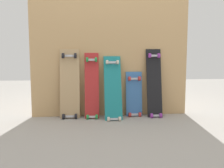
# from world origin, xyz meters

# --- Properties ---
(ground_plane) EXTENTS (12.00, 12.00, 0.00)m
(ground_plane) POSITION_xyz_m (0.00, 0.00, 0.00)
(ground_plane) COLOR #9E9991
(plywood_wall_panel) EXTENTS (2.00, 0.04, 1.58)m
(plywood_wall_panel) POSITION_xyz_m (0.00, 0.07, 0.79)
(plywood_wall_panel) COLOR tan
(plywood_wall_panel) RESTS_ON ground
(skateboard_natural) EXTENTS (0.24, 0.17, 0.91)m
(skateboard_natural) POSITION_xyz_m (-0.52, -0.01, 0.39)
(skateboard_natural) COLOR tan
(skateboard_natural) RESTS_ON ground
(skateboard_red) EXTENTS (0.17, 0.20, 0.87)m
(skateboard_red) POSITION_xyz_m (-0.25, -0.03, 0.37)
(skateboard_red) COLOR #B22626
(skateboard_red) RESTS_ON ground
(skateboard_teal) EXTENTS (0.21, 0.31, 0.84)m
(skateboard_teal) POSITION_xyz_m (0.01, -0.10, 0.34)
(skateboard_teal) COLOR #197A7F
(skateboard_teal) RESTS_ON ground
(skateboard_blue) EXTENTS (0.21, 0.14, 0.63)m
(skateboard_blue) POSITION_xyz_m (0.29, 0.00, 0.25)
(skateboard_blue) COLOR #386BAD
(skateboard_blue) RESTS_ON ground
(skateboard_black) EXTENTS (0.19, 0.22, 0.92)m
(skateboard_black) POSITION_xyz_m (0.54, -0.04, 0.39)
(skateboard_black) COLOR black
(skateboard_black) RESTS_ON ground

